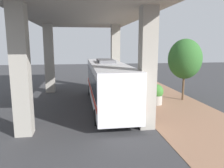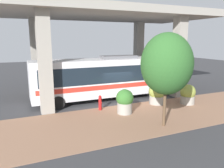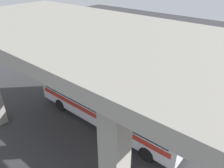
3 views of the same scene
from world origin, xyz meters
name	(u,v)px [view 1 (image 1 of 3)]	position (x,y,z in m)	size (l,w,h in m)	color
ground_plane	(132,103)	(0.00, 0.00, 0.00)	(80.00, 80.00, 0.00)	#38383A
sidewalk_strip	(165,101)	(-3.00, 0.00, 0.01)	(6.00, 40.00, 0.02)	#936B51
overpass	(83,22)	(4.00, 0.00, 6.69)	(9.40, 19.41, 7.65)	#9E998E
bus	(108,82)	(2.17, 0.57, 2.02)	(2.79, 12.29, 3.73)	silver
fire_hydrant	(145,102)	(-0.51, 2.10, 0.56)	(0.48, 0.23, 1.11)	#B21919
planter_front	(138,84)	(-1.82, -4.85, 0.78)	(1.20, 1.20, 1.60)	#9E998E
planter_middle	(134,87)	(-0.82, -2.62, 0.83)	(1.32, 1.32, 1.69)	#9E998E
planter_back	(156,94)	(-1.88, 0.79, 0.89)	(1.21, 1.21, 1.73)	#9E998E
street_tree_near	(185,59)	(-4.84, -0.33, 3.71)	(2.94, 2.94, 5.48)	brown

